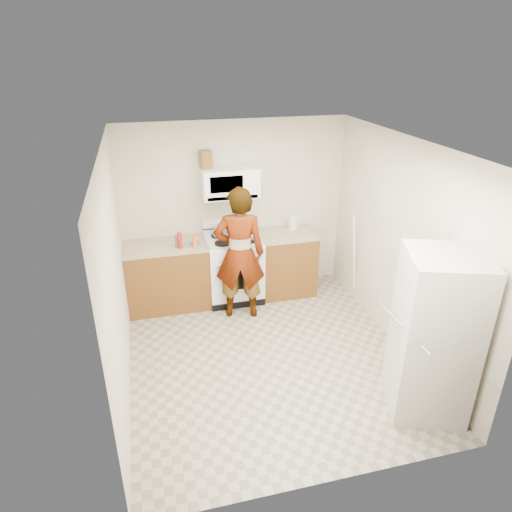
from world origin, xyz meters
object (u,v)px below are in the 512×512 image
object	(u,v)px
microwave	(230,182)
fridge	(434,336)
kettle	(293,224)
saucepan	(221,231)
gas_range	(234,267)
person	(240,254)

from	to	relation	value
microwave	fridge	size ratio (longest dim) A/B	0.45
microwave	kettle	distance (m)	1.15
fridge	saucepan	distance (m)	3.18
gas_range	person	size ratio (longest dim) A/B	0.62
gas_range	person	distance (m)	0.64
fridge	saucepan	size ratio (longest dim) A/B	7.32
fridge	kettle	distance (m)	2.84
saucepan	person	bearing A→B (deg)	-77.28
person	gas_range	bearing A→B (deg)	-79.46
saucepan	microwave	bearing A→B (deg)	5.71
kettle	gas_range	bearing A→B (deg)	164.89
person	saucepan	bearing A→B (deg)	-65.24
kettle	saucepan	world-z (taller)	kettle
gas_range	kettle	size ratio (longest dim) A/B	6.94
microwave	fridge	world-z (taller)	microwave
fridge	gas_range	bearing A→B (deg)	137.40
gas_range	kettle	distance (m)	1.08
gas_range	microwave	size ratio (longest dim) A/B	1.49
saucepan	fridge	bearing A→B (deg)	-60.38
kettle	fridge	bearing A→B (deg)	-103.81
microwave	kettle	size ratio (longest dim) A/B	4.67
fridge	kettle	size ratio (longest dim) A/B	10.44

